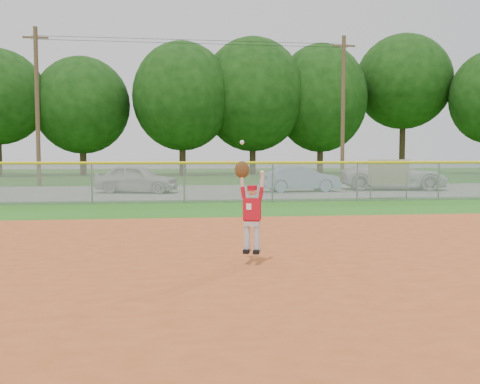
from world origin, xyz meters
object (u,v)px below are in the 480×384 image
Objects in this scene: car_blue at (300,179)px; sponsor_sign at (389,173)px; car_white_b at (394,175)px; ballplayer at (250,208)px; car_white_a at (137,179)px.

sponsor_sign is (2.60, -4.39, 0.41)m from car_blue.
car_blue is 2.09× the size of sponsor_sign.
car_white_b is 2.90× the size of ballplayer.
car_white_b reaches higher than car_white_a.
car_blue is 5.12m from sponsor_sign.
ballplayer is (-9.94, -17.39, 0.19)m from car_white_b.
car_white_a is at bearing 104.32° from car_white_b.
car_blue is 2.08× the size of ballplayer.
car_blue is 5.13m from car_white_b.
car_white_a is at bearing 99.54° from ballplayer.
ballplayer is (-7.48, -12.20, -0.11)m from sponsor_sign.
ballplayer is at bearing 158.91° from car_blue.
ballplayer reaches higher than car_blue.
car_white_b is 5.75m from sponsor_sign.
car_white_a is at bearing 155.83° from sponsor_sign.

